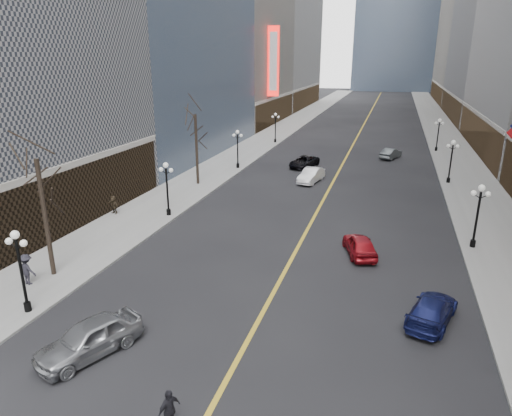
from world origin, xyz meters
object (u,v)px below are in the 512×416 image
Objects in this scene: streetlamp_east_1 at (478,210)px; car_sb_near at (432,310)px; streetlamp_west_3 at (275,124)px; car_sb_mid at (360,245)px; streetlamp_east_3 at (438,131)px; car_nb_far at (304,162)px; streetlamp_west_1 at (167,183)px; streetlamp_west_2 at (238,145)px; car_nb_mid at (311,175)px; car_nb_near at (90,338)px; car_sb_far at (391,154)px; streetlamp_west_0 at (20,263)px; streetlamp_east_2 at (451,157)px.

streetlamp_east_1 reaches higher than car_sb_near.
streetlamp_west_3 is 1.08× the size of car_sb_mid.
streetlamp_east_3 is 22.03m from car_nb_far.
streetlamp_west_1 is at bearing -90.00° from streetlamp_west_3.
streetlamp_east_1 is 1.00× the size of streetlamp_west_2.
car_nb_mid is at bearing -66.17° from streetlamp_west_3.
car_nb_near is 1.18× the size of car_sb_far.
streetlamp_west_3 is (-23.60, 36.00, 0.00)m from streetlamp_east_1.
streetlamp_east_1 is 28.51m from streetlamp_west_0.
car_sb_far reaches higher than car_sb_near.
car_nb_far is at bearing -51.25° from car_sb_near.
streetlamp_east_1 is at bearing -56.75° from streetlamp_west_3.
car_nb_far reaches higher than car_sb_near.
car_nb_mid is 1.09× the size of car_sb_mid.
streetlamp_east_1 is at bearing 68.63° from car_nb_near.
streetlamp_west_1 and streetlamp_west_2 have the same top height.
streetlamp_east_3 is at bearing 56.75° from streetlamp_west_1.
streetlamp_east_1 is at bearing 123.54° from car_sb_far.
car_nb_mid is (4.23, 32.46, -0.08)m from car_nb_near.
streetlamp_west_3 reaches higher than car_sb_far.
streetlamp_west_2 is 0.93× the size of car_nb_near.
streetlamp_east_1 is 20.30m from car_nb_mid.
streetlamp_west_2 and streetlamp_west_3 have the same top height.
streetlamp_west_3 is at bearing 119.71° from car_nb_near.
streetlamp_east_3 is 46.90m from car_sb_near.
car_nb_mid reaches higher than car_sb_near.
car_sb_near is (14.95, 7.28, -0.17)m from car_nb_near.
car_nb_far is at bearing -88.88° from car_sb_mid.
car_nb_near reaches higher than car_sb_near.
streetlamp_east_3 is 1.00× the size of streetlamp_west_2.
streetlamp_east_3 is (0.00, 18.00, 0.00)m from streetlamp_east_2.
streetlamp_east_2 reaches higher than car_sb_mid.
car_sb_mid is (16.06, -39.34, -2.19)m from streetlamp_west_3.
streetlamp_west_1 is 22.56m from car_nb_far.
streetlamp_east_3 is 0.99× the size of car_nb_mid.
car_sb_far is (10.03, 8.14, 0.01)m from car_nb_far.
streetlamp_west_0 reaches higher than car_sb_mid.
car_sb_mid is at bearing -55.71° from car_nb_far.
car_sb_mid is at bearing -109.46° from streetlamp_east_2.
streetlamp_west_0 is 0.93× the size of car_nb_near.
car_sb_mid reaches higher than car_sb_near.
car_sb_far is at bearing 101.78° from streetlamp_east_1.
car_sb_near is at bearing -56.36° from car_nb_mid.
streetlamp_west_0 is 48.63m from car_sb_far.
car_nb_far is (-16.14, -14.83, -2.22)m from streetlamp_east_3.
streetlamp_west_1 is (-23.60, -18.00, 0.00)m from streetlamp_east_2.
streetlamp_east_1 is at bearing -90.00° from streetlamp_east_2.
streetlamp_west_2 is at bearing 180.00° from streetlamp_east_2.
car_nb_far is 1.16× the size of car_sb_mid.
streetlamp_west_0 and streetlamp_west_1 have the same top height.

